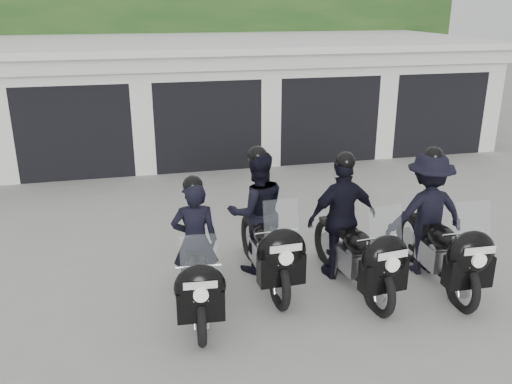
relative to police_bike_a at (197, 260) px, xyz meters
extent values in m
plane|color=gray|center=(1.12, 0.85, -0.74)|extent=(80.00, 80.00, 0.00)
cube|color=silver|center=(1.12, 9.35, 0.66)|extent=(16.00, 6.00, 2.80)
cube|color=silver|center=(1.12, 9.15, 2.14)|extent=(16.40, 6.80, 0.16)
cube|color=silver|center=(1.12, 6.10, 1.91)|extent=(16.40, 0.12, 0.40)
cube|color=black|center=(1.12, 6.33, -0.62)|extent=(16.00, 0.06, 0.24)
cube|color=silver|center=(-3.53, 6.50, 0.66)|extent=(0.50, 0.50, 2.80)
cube|color=black|center=(-1.98, 7.55, 0.36)|extent=(2.60, 2.60, 2.20)
cube|color=silver|center=(-1.98, 6.50, 1.76)|extent=(2.60, 0.50, 0.60)
cube|color=silver|center=(-0.43, 6.50, 0.66)|extent=(0.50, 0.50, 2.80)
cube|color=black|center=(1.12, 7.55, 0.36)|extent=(2.60, 2.60, 2.20)
cube|color=silver|center=(1.12, 6.50, 1.76)|extent=(2.60, 0.50, 0.60)
cube|color=silver|center=(2.67, 6.50, 0.66)|extent=(0.50, 0.50, 2.80)
cube|color=black|center=(4.22, 7.55, 0.36)|extent=(2.60, 2.60, 2.20)
cube|color=silver|center=(4.22, 6.50, 1.76)|extent=(2.60, 0.50, 0.60)
cube|color=silver|center=(5.77, 6.50, 0.66)|extent=(0.50, 0.50, 2.80)
cube|color=black|center=(7.32, 7.55, 0.36)|extent=(2.60, 2.60, 2.20)
cube|color=silver|center=(7.32, 6.50, 1.76)|extent=(2.60, 0.50, 0.60)
cube|color=silver|center=(8.87, 6.50, 0.66)|extent=(0.50, 0.50, 2.80)
cube|color=#193D16|center=(1.12, 13.35, 1.41)|extent=(20.00, 2.00, 4.30)
cylinder|color=black|center=(4.12, 14.85, 0.91)|extent=(0.24, 0.24, 3.30)
cylinder|color=black|center=(8.62, 14.85, 0.91)|extent=(0.24, 0.24, 3.30)
torus|color=black|center=(-0.05, -0.71, -0.44)|extent=(0.16, 0.73, 0.72)
torus|color=black|center=(0.05, 0.71, -0.44)|extent=(0.16, 0.73, 0.72)
cube|color=#A8A8AD|center=(0.00, 0.02, -0.37)|extent=(0.30, 0.56, 0.32)
cube|color=black|center=(0.00, 0.00, -0.52)|extent=(0.18, 1.29, 0.06)
ellipsoid|color=black|center=(-0.01, -0.15, -0.03)|extent=(0.36, 0.59, 0.28)
cube|color=black|center=(0.02, 0.27, -0.01)|extent=(0.30, 0.56, 0.10)
ellipsoid|color=black|center=(-0.06, -0.79, 0.03)|extent=(0.65, 0.37, 0.59)
cube|color=black|center=(-0.06, -0.79, -0.20)|extent=(0.59, 0.26, 0.40)
cube|color=#B2BFC6|center=(-0.06, -0.76, 0.43)|extent=(0.44, 0.15, 0.50)
cylinder|color=silver|center=(-0.05, -0.59, 0.21)|extent=(0.55, 0.07, 0.03)
cube|color=silver|center=(-0.07, -0.96, 0.15)|extent=(0.40, 0.05, 0.09)
cube|color=silver|center=(-0.07, -0.93, -0.03)|extent=(0.18, 0.03, 0.10)
imported|color=black|center=(0.02, 0.29, 0.13)|extent=(0.66, 0.46, 1.74)
sphere|color=black|center=(0.02, 0.29, 0.94)|extent=(0.27, 0.27, 0.27)
torus|color=black|center=(1.10, -0.14, -0.41)|extent=(0.15, 0.79, 0.79)
torus|color=black|center=(1.04, 1.42, -0.41)|extent=(0.15, 0.79, 0.79)
cube|color=#A8A8AD|center=(1.07, 0.66, -0.33)|extent=(0.30, 0.61, 0.35)
cube|color=black|center=(1.07, 0.64, -0.50)|extent=(0.14, 1.41, 0.06)
ellipsoid|color=black|center=(1.08, 0.48, 0.04)|extent=(0.37, 0.64, 0.31)
cube|color=black|center=(1.06, 0.94, 0.06)|extent=(0.30, 0.61, 0.11)
ellipsoid|color=black|center=(1.10, -0.22, 0.10)|extent=(0.69, 0.38, 0.65)
cube|color=black|center=(1.10, -0.22, -0.15)|extent=(0.64, 0.26, 0.43)
cube|color=#B2BFC6|center=(1.10, -0.19, 0.53)|extent=(0.48, 0.14, 0.55)
cylinder|color=silver|center=(1.09, -0.01, 0.30)|extent=(0.61, 0.05, 0.03)
cube|color=silver|center=(1.11, -0.41, 0.23)|extent=(0.43, 0.03, 0.10)
cube|color=silver|center=(1.11, -0.37, 0.04)|extent=(0.20, 0.02, 0.11)
imported|color=black|center=(1.06, 0.97, 0.21)|extent=(0.95, 0.75, 1.90)
sphere|color=black|center=(1.06, 0.97, 1.10)|extent=(0.29, 0.29, 0.29)
torus|color=black|center=(2.35, -0.61, -0.41)|extent=(0.20, 0.79, 0.78)
torus|color=black|center=(2.19, 0.92, -0.41)|extent=(0.20, 0.79, 0.78)
cube|color=#A8A8AD|center=(2.26, 0.17, -0.34)|extent=(0.34, 0.61, 0.34)
cube|color=black|center=(2.27, 0.15, -0.51)|extent=(0.23, 1.39, 0.06)
ellipsoid|color=black|center=(2.28, -0.01, 0.02)|extent=(0.41, 0.65, 0.31)
cube|color=black|center=(2.23, 0.45, 0.05)|extent=(0.34, 0.61, 0.11)
ellipsoid|color=black|center=(2.35, -0.69, 0.09)|extent=(0.70, 0.42, 0.64)
cube|color=black|center=(2.35, -0.69, -0.16)|extent=(0.64, 0.30, 0.43)
cube|color=#B2BFC6|center=(2.35, -0.66, 0.51)|extent=(0.48, 0.17, 0.54)
cylinder|color=silver|center=(2.33, -0.48, 0.28)|extent=(0.60, 0.09, 0.03)
cube|color=silver|center=(2.37, -0.87, 0.22)|extent=(0.43, 0.06, 0.10)
cube|color=silver|center=(2.37, -0.84, 0.02)|extent=(0.19, 0.04, 0.11)
imported|color=black|center=(2.23, 0.47, 0.19)|extent=(1.15, 0.73, 1.87)
sphere|color=black|center=(2.23, 0.47, 1.07)|extent=(0.29, 0.29, 0.29)
torus|color=black|center=(3.50, -0.78, -0.41)|extent=(0.14, 0.79, 0.79)
torus|color=black|center=(3.55, 0.78, -0.41)|extent=(0.14, 0.79, 0.79)
cube|color=#A8A8AD|center=(3.52, 0.03, -0.33)|extent=(0.30, 0.60, 0.35)
cube|color=black|center=(3.52, 0.00, -0.50)|extent=(0.13, 1.41, 0.06)
ellipsoid|color=black|center=(3.52, -0.16, 0.04)|extent=(0.37, 0.63, 0.31)
cube|color=black|center=(3.53, 0.31, 0.06)|extent=(0.30, 0.60, 0.11)
ellipsoid|color=black|center=(3.50, -0.86, 0.10)|extent=(0.69, 0.38, 0.65)
cube|color=black|center=(3.50, -0.86, -0.15)|extent=(0.64, 0.26, 0.43)
cube|color=#B2BFC6|center=(3.50, -0.83, 0.54)|extent=(0.48, 0.14, 0.55)
cylinder|color=silver|center=(3.50, -0.65, 0.30)|extent=(0.61, 0.05, 0.03)
cube|color=silver|center=(3.49, -1.05, 0.23)|extent=(0.43, 0.03, 0.10)
cube|color=silver|center=(3.49, -1.01, 0.04)|extent=(0.20, 0.02, 0.11)
imported|color=black|center=(3.53, 0.33, 0.21)|extent=(1.25, 0.67, 1.90)
sphere|color=black|center=(3.53, 0.33, 1.10)|extent=(0.29, 0.29, 0.29)
camera|label=1|loc=(-0.72, -6.45, 3.23)|focal=38.00mm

